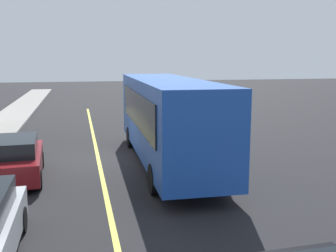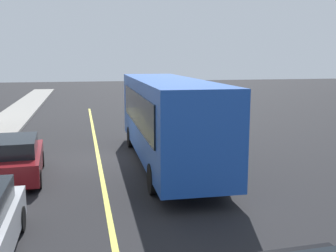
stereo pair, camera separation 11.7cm
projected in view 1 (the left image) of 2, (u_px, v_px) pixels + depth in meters
name	position (u px, v px, depth m)	size (l,w,h in m)	color
ground	(98.00, 160.00, 17.22)	(120.00, 120.00, 0.00)	black
lane_centre_stripe	(98.00, 160.00, 17.22)	(36.00, 0.16, 0.01)	#D8D14C
bus	(167.00, 117.00, 16.21)	(11.18, 2.77, 3.50)	#1E4CAD
car_maroon	(15.00, 159.00, 14.38)	(4.39, 2.05, 1.52)	maroon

